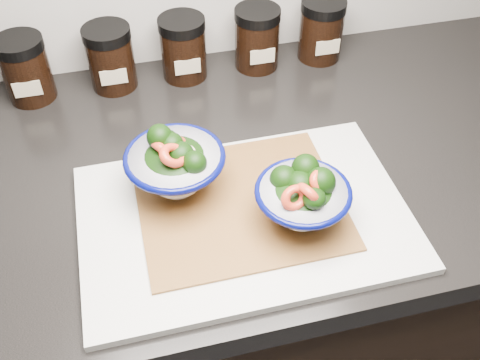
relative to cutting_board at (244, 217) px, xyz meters
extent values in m
cube|color=black|center=(-0.12, 0.13, -0.48)|extent=(3.43, 0.58, 0.86)
cube|color=black|center=(-0.12, 0.13, -0.03)|extent=(3.50, 0.60, 0.04)
cube|color=silver|center=(0.00, 0.00, 0.00)|extent=(0.45, 0.30, 0.01)
cube|color=#A26C30|center=(0.00, 0.02, 0.01)|extent=(0.28, 0.24, 0.00)
cylinder|color=white|center=(-0.08, 0.07, 0.02)|extent=(0.05, 0.05, 0.01)
ellipsoid|color=white|center=(-0.08, 0.07, 0.03)|extent=(0.08, 0.08, 0.03)
torus|color=#040849|center=(-0.08, 0.07, 0.07)|extent=(0.14, 0.14, 0.01)
torus|color=#040849|center=(-0.08, 0.07, 0.05)|extent=(0.12, 0.12, 0.00)
ellipsoid|color=black|center=(-0.08, 0.07, 0.06)|extent=(0.10, 0.10, 0.05)
ellipsoid|color=black|center=(-0.06, 0.04, 0.08)|extent=(0.03, 0.03, 0.03)
cylinder|color=#477233|center=(-0.06, 0.04, 0.07)|extent=(0.01, 0.01, 0.02)
ellipsoid|color=black|center=(-0.09, 0.09, 0.08)|extent=(0.04, 0.04, 0.03)
cylinder|color=#477233|center=(-0.09, 0.09, 0.06)|extent=(0.01, 0.01, 0.02)
ellipsoid|color=black|center=(-0.07, 0.06, 0.08)|extent=(0.04, 0.04, 0.03)
cylinder|color=#477233|center=(-0.07, 0.06, 0.07)|extent=(0.02, 0.01, 0.02)
ellipsoid|color=black|center=(-0.08, 0.08, 0.08)|extent=(0.03, 0.03, 0.03)
cylinder|color=#477233|center=(-0.08, 0.08, 0.07)|extent=(0.01, 0.01, 0.02)
ellipsoid|color=black|center=(-0.10, 0.09, 0.09)|extent=(0.04, 0.04, 0.04)
cylinder|color=#477233|center=(-0.10, 0.09, 0.08)|extent=(0.01, 0.01, 0.02)
torus|color=#DA4629|center=(-0.08, 0.05, 0.09)|extent=(0.05, 0.05, 0.04)
torus|color=#DA4629|center=(-0.10, 0.08, 0.08)|extent=(0.05, 0.04, 0.05)
torus|color=#DA4629|center=(-0.08, 0.08, 0.07)|extent=(0.05, 0.05, 0.04)
cylinder|color=#CCBC8E|center=(-0.06, 0.06, 0.08)|extent=(0.02, 0.02, 0.02)
cylinder|color=white|center=(0.07, -0.03, 0.01)|extent=(0.04, 0.04, 0.01)
ellipsoid|color=white|center=(0.07, -0.03, 0.03)|extent=(0.07, 0.07, 0.03)
torus|color=#040849|center=(0.07, -0.03, 0.06)|extent=(0.13, 0.13, 0.01)
torus|color=#040849|center=(0.07, -0.03, 0.05)|extent=(0.11, 0.11, 0.00)
ellipsoid|color=black|center=(0.07, -0.03, 0.05)|extent=(0.09, 0.09, 0.04)
ellipsoid|color=black|center=(0.05, 0.00, 0.07)|extent=(0.04, 0.04, 0.04)
cylinder|color=#477233|center=(0.05, 0.00, 0.05)|extent=(0.01, 0.02, 0.03)
ellipsoid|color=black|center=(0.07, -0.06, 0.08)|extent=(0.03, 0.03, 0.02)
cylinder|color=#477233|center=(0.07, -0.06, 0.07)|extent=(0.01, 0.01, 0.02)
ellipsoid|color=black|center=(0.09, -0.03, 0.07)|extent=(0.04, 0.04, 0.04)
cylinder|color=#477233|center=(0.09, -0.03, 0.06)|extent=(0.01, 0.01, 0.03)
ellipsoid|color=black|center=(0.07, -0.02, 0.07)|extent=(0.04, 0.04, 0.04)
cylinder|color=#477233|center=(0.07, -0.02, 0.06)|extent=(0.01, 0.01, 0.02)
ellipsoid|color=black|center=(0.08, 0.00, 0.08)|extent=(0.04, 0.04, 0.04)
cylinder|color=#477233|center=(0.08, 0.00, 0.06)|extent=(0.01, 0.01, 0.02)
torus|color=#DA4629|center=(0.09, -0.03, 0.08)|extent=(0.04, 0.05, 0.05)
torus|color=#DA4629|center=(0.05, -0.05, 0.08)|extent=(0.05, 0.04, 0.05)
torus|color=#DA4629|center=(0.07, -0.05, 0.08)|extent=(0.04, 0.05, 0.05)
cylinder|color=#CCBC8E|center=(0.07, -0.05, 0.08)|extent=(0.02, 0.02, 0.01)
cylinder|color=black|center=(-0.29, 0.37, 0.04)|extent=(0.08, 0.08, 0.09)
cylinder|color=black|center=(-0.29, 0.37, 0.10)|extent=(0.08, 0.08, 0.02)
cube|color=#C6B793|center=(-0.29, 0.33, 0.04)|extent=(0.04, 0.00, 0.03)
cylinder|color=black|center=(-0.15, 0.37, 0.04)|extent=(0.08, 0.08, 0.09)
cylinder|color=black|center=(-0.15, 0.37, 0.10)|extent=(0.08, 0.08, 0.02)
cube|color=#C6B793|center=(-0.15, 0.33, 0.04)|extent=(0.04, 0.00, 0.03)
cylinder|color=black|center=(-0.02, 0.37, 0.04)|extent=(0.08, 0.08, 0.09)
cylinder|color=black|center=(-0.02, 0.37, 0.10)|extent=(0.08, 0.08, 0.02)
cube|color=#C6B793|center=(-0.02, 0.33, 0.04)|extent=(0.05, 0.00, 0.03)
cylinder|color=black|center=(0.12, 0.37, 0.04)|extent=(0.08, 0.08, 0.09)
cylinder|color=black|center=(0.12, 0.37, 0.10)|extent=(0.08, 0.08, 0.02)
cube|color=#C6B793|center=(0.12, 0.33, 0.04)|extent=(0.04, 0.00, 0.03)
cylinder|color=black|center=(0.24, 0.37, 0.04)|extent=(0.08, 0.08, 0.09)
cylinder|color=black|center=(0.24, 0.37, 0.10)|extent=(0.08, 0.08, 0.02)
cube|color=#C6B793|center=(0.24, 0.33, 0.04)|extent=(0.05, 0.00, 0.03)
camera|label=1|loc=(-0.13, -0.49, 0.59)|focal=42.00mm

